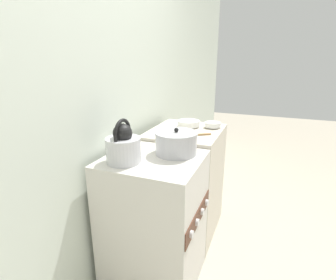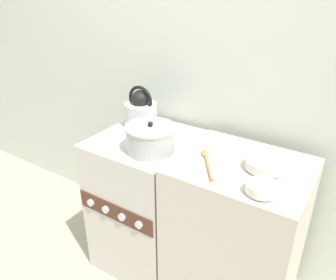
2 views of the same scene
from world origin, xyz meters
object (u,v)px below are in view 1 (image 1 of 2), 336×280
cooking_pot (176,143)px  small_ceramic_bowl (213,125)px  enamel_bowl (189,123)px  kettle (123,146)px  stove (154,221)px

cooking_pot → small_ceramic_bowl: (0.64, -0.10, -0.02)m
cooking_pot → enamel_bowl: cooking_pot is taller
cooking_pot → enamel_bowl: bearing=9.7°
cooking_pot → enamel_bowl: size_ratio=1.45×
kettle → cooking_pot: (0.25, -0.24, -0.03)m
stove → kettle: size_ratio=3.46×
kettle → cooking_pot: 0.34m
cooking_pot → stove: bearing=139.1°
enamel_bowl → small_ceramic_bowl: (0.05, -0.20, -0.00)m
enamel_bowl → kettle: bearing=170.7°
small_ceramic_bowl → kettle: bearing=159.2°
kettle → small_ceramic_bowl: size_ratio=1.96×
cooking_pot → small_ceramic_bowl: size_ratio=2.04×
cooking_pot → small_ceramic_bowl: cooking_pot is taller
kettle → small_ceramic_bowl: (0.89, -0.34, -0.05)m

